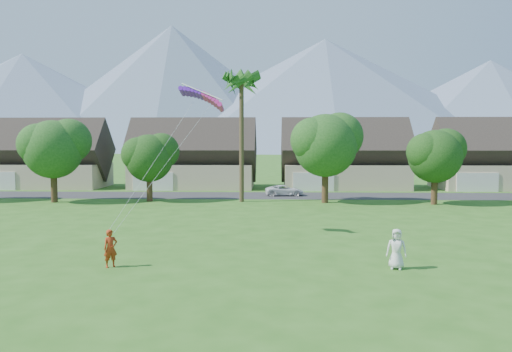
{
  "coord_description": "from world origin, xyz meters",
  "views": [
    {
      "loc": [
        0.97,
        -19.52,
        5.87
      ],
      "look_at": [
        0.0,
        10.0,
        3.8
      ],
      "focal_mm": 35.0,
      "sensor_mm": 36.0,
      "label": 1
    }
  ],
  "objects_px": {
    "kite_flyer": "(110,248)",
    "watcher": "(396,249)",
    "parked_car": "(284,190)",
    "parafoil_kite": "(203,96)"
  },
  "relations": [
    {
      "from": "kite_flyer",
      "to": "parked_car",
      "type": "height_order",
      "value": "kite_flyer"
    },
    {
      "from": "watcher",
      "to": "parked_car",
      "type": "relative_size",
      "value": 0.45
    },
    {
      "from": "watcher",
      "to": "parafoil_kite",
      "type": "xyz_separation_m",
      "value": [
        -9.96,
        7.92,
        7.72
      ]
    },
    {
      "from": "kite_flyer",
      "to": "parafoil_kite",
      "type": "relative_size",
      "value": 0.59
    },
    {
      "from": "watcher",
      "to": "parafoil_kite",
      "type": "height_order",
      "value": "parafoil_kite"
    },
    {
      "from": "parked_car",
      "to": "kite_flyer",
      "type": "bearing_deg",
      "value": 159.65
    },
    {
      "from": "kite_flyer",
      "to": "parafoil_kite",
      "type": "distance_m",
      "value": 11.64
    },
    {
      "from": "kite_flyer",
      "to": "parafoil_kite",
      "type": "height_order",
      "value": "parafoil_kite"
    },
    {
      "from": "kite_flyer",
      "to": "watcher",
      "type": "relative_size",
      "value": 0.95
    },
    {
      "from": "kite_flyer",
      "to": "parked_car",
      "type": "relative_size",
      "value": 0.43
    }
  ]
}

